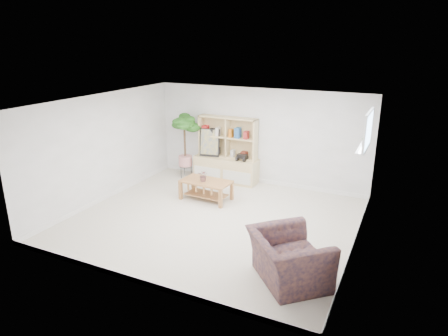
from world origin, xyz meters
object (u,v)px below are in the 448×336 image
at_px(storage_unit, 226,150).
at_px(coffee_table, 206,190).
at_px(floor_tree, 185,146).
at_px(armchair, 289,255).

relative_size(storage_unit, coffee_table, 1.48).
xyz_separation_m(storage_unit, floor_tree, (-1.10, -0.19, 0.02)).
bearing_deg(armchair, storage_unit, -5.21).
bearing_deg(coffee_table, floor_tree, 139.74).
distance_m(floor_tree, armchair, 5.22).
relative_size(storage_unit, floor_tree, 0.98).
bearing_deg(floor_tree, storage_unit, 9.77).
relative_size(floor_tree, armchair, 1.46).
height_order(storage_unit, armchair, storage_unit).
xyz_separation_m(coffee_table, armchair, (2.64, -2.31, 0.20)).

